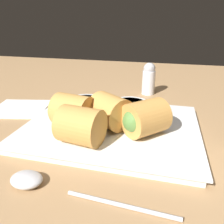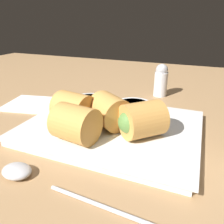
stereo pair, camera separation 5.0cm
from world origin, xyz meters
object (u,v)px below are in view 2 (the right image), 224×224
(serving_plate, at_px, (112,127))
(dipping_bowl_near, at_px, (133,109))
(dipping_bowl_far, at_px, (90,103))
(spoon, at_px, (27,175))
(salt_shaker, at_px, (161,80))
(napkin, at_px, (33,104))

(serving_plate, bearing_deg, dipping_bowl_near, 65.68)
(dipping_bowl_far, bearing_deg, spoon, -85.41)
(dipping_bowl_near, xyz_separation_m, spoon, (-0.08, -0.21, -0.02))
(salt_shaker, bearing_deg, dipping_bowl_near, -96.21)
(dipping_bowl_far, xyz_separation_m, salt_shaker, (0.11, 0.19, 0.01))
(serving_plate, xyz_separation_m, napkin, (-0.22, 0.05, -0.00))
(dipping_bowl_far, bearing_deg, salt_shaker, 59.08)
(dipping_bowl_near, relative_size, salt_shaker, 0.90)
(dipping_bowl_far, bearing_deg, dipping_bowl_near, 3.76)
(dipping_bowl_near, xyz_separation_m, dipping_bowl_far, (-0.09, -0.01, 0.00))
(napkin, xyz_separation_m, salt_shaker, (0.27, 0.18, 0.04))
(serving_plate, height_order, dipping_bowl_far, dipping_bowl_far)
(dipping_bowl_far, bearing_deg, napkin, 179.16)
(serving_plate, distance_m, salt_shaker, 0.24)
(dipping_bowl_far, relative_size, salt_shaker, 0.90)
(dipping_bowl_near, height_order, dipping_bowl_far, same)
(dipping_bowl_far, relative_size, spoon, 0.37)
(serving_plate, height_order, dipping_bowl_near, dipping_bowl_near)
(dipping_bowl_near, relative_size, dipping_bowl_far, 1.00)
(dipping_bowl_near, bearing_deg, salt_shaker, 83.79)
(dipping_bowl_far, relative_size, napkin, 0.57)
(dipping_bowl_far, bearing_deg, serving_plate, -34.22)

